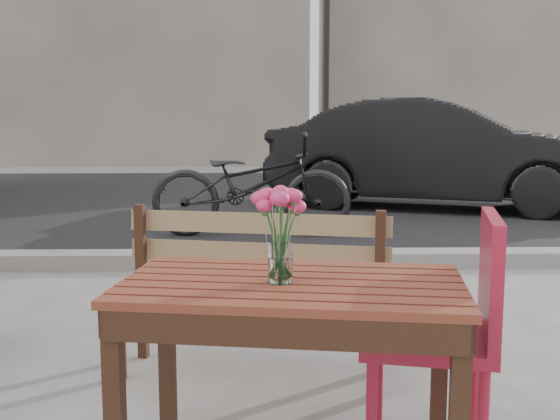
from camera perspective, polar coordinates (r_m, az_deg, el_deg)
name	(u,v)px	position (r m, az deg, el deg)	size (l,w,h in m)	color
street	(261,221)	(7.49, -1.54, -0.88)	(30.00, 8.12, 0.12)	black
backdrop_buildings	(269,4)	(16.90, -0.90, 16.36)	(15.50, 4.00, 8.00)	slate
main_table	(292,314)	(2.28, 0.98, -8.49)	(1.17, 0.79, 0.67)	brown
main_bench	(254,271)	(3.25, -2.15, -5.01)	(1.31, 0.62, 0.78)	olive
red_chair	(454,322)	(2.46, 13.93, -8.85)	(0.52, 0.52, 0.87)	#A81A32
main_vase	(280,222)	(2.20, 0.03, -1.01)	(0.17, 0.17, 0.31)	white
parked_car	(438,154)	(8.85, 12.72, 4.50)	(1.42, 4.08, 1.34)	black
bicycle	(251,184)	(6.70, -2.36, 2.09)	(0.66, 1.91, 1.00)	black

